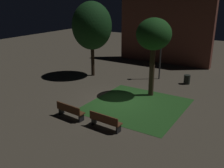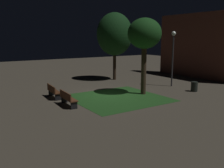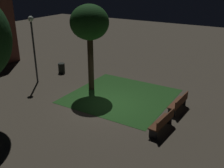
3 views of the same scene
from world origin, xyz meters
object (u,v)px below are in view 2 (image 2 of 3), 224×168
Objects in this scene: bench_front_right at (53,91)px; trash_bin at (194,87)px; tree_back_left at (144,35)px; lamp_post_near_wall at (173,49)px; bench_near_trees at (68,98)px; tree_near_wall at (115,34)px.

bench_front_right reaches higher than trash_bin.
lamp_post_near_wall is (-0.97, 3.91, -1.13)m from tree_back_left.
bench_near_trees is 0.34× the size of tree_back_left.
tree_near_wall reaches higher than trash_bin.
tree_back_left reaches higher than bench_front_right.
trash_bin is at bearing 69.47° from tree_back_left.
tree_back_left is (0.02, 5.83, 3.73)m from bench_near_trees.
tree_near_wall reaches higher than bench_near_trees.
tree_near_wall is 8.95m from trash_bin.
bench_front_right is 10.19m from lamp_post_near_wall.
trash_bin is (3.85, 9.65, -0.11)m from bench_front_right.
lamp_post_near_wall is at bearing 81.53° from bench_front_right.
tree_back_left reaches higher than bench_near_trees.
bench_front_right is 10.39m from trash_bin.
bench_front_right is 0.34× the size of tree_back_left.
tree_back_left is at bearing -15.41° from tree_near_wall.
tree_back_left is at bearing -110.53° from trash_bin.
bench_near_trees is (2.41, -0.00, 0.00)m from bench_front_right.
lamp_post_near_wall reaches higher than bench_front_right.
tree_near_wall is (-6.31, 7.58, 3.83)m from bench_near_trees.
bench_near_trees is 0.29× the size of tree_near_wall.
tree_back_left is 5.60m from trash_bin.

